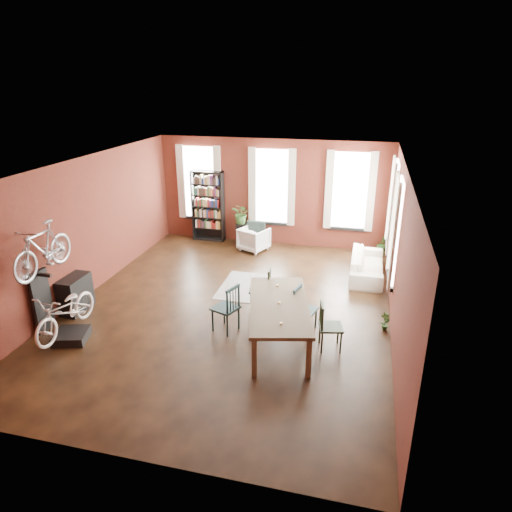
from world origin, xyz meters
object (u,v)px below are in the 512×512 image
(dining_table, at_px, (279,323))
(cream_sofa, at_px, (367,261))
(bike_trainer, at_px, (71,336))
(dining_chair_a, at_px, (225,308))
(bookshelf, at_px, (208,206))
(white_armchair, at_px, (254,238))
(dining_chair_c, at_px, (331,327))
(dining_chair_b, at_px, (260,289))
(console_table, at_px, (75,294))
(dining_chair_d, at_px, (305,310))
(bicycle_floor, at_px, (63,292))
(plant_stand, at_px, (242,234))

(dining_table, xyz_separation_m, cream_sofa, (1.61, 3.69, -0.01))
(bike_trainer, bearing_deg, dining_chair_a, 21.35)
(bookshelf, relative_size, white_armchair, 2.86)
(dining_chair_c, height_order, white_armchair, dining_chair_c)
(dining_chair_b, relative_size, bookshelf, 0.45)
(dining_table, xyz_separation_m, console_table, (-4.62, 0.19, -0.02))
(dining_table, bearing_deg, dining_chair_b, 104.85)
(dining_chair_c, height_order, cream_sofa, dining_chair_c)
(white_armchair, bearing_deg, bike_trainer, 91.92)
(dining_chair_d, bearing_deg, dining_chair_b, 74.04)
(dining_chair_c, xyz_separation_m, bike_trainer, (-4.99, -0.94, -0.38))
(dining_chair_b, distance_m, bicycle_floor, 4.03)
(cream_sofa, xyz_separation_m, bicycle_floor, (-5.64, -4.62, 0.63))
(dining_table, bearing_deg, plant_stand, 99.19)
(dining_chair_b, height_order, console_table, dining_chair_b)
(plant_stand, bearing_deg, bicycle_floor, -106.42)
(bookshelf, xyz_separation_m, white_armchair, (1.62, -0.58, -0.72))
(bookshelf, relative_size, cream_sofa, 1.06)
(dining_chair_d, relative_size, plant_stand, 1.40)
(dining_chair_c, bearing_deg, white_armchair, 16.79)
(dining_chair_a, bearing_deg, dining_chair_b, 175.99)
(dining_chair_a, distance_m, bookshelf, 5.69)
(dining_table, height_order, bike_trainer, dining_table)
(dining_chair_a, bearing_deg, bicycle_floor, -48.33)
(dining_chair_b, xyz_separation_m, dining_chair_c, (1.66, -1.21, -0.03))
(bookshelf, relative_size, bike_trainer, 3.58)
(bicycle_floor, bearing_deg, cream_sofa, 41.08)
(dining_chair_c, distance_m, white_armchair, 5.53)
(dining_table, bearing_deg, cream_sofa, 52.72)
(white_armchair, xyz_separation_m, cream_sofa, (3.33, -1.12, 0.02))
(white_armchair, xyz_separation_m, plant_stand, (-0.50, 0.42, -0.05))
(cream_sofa, bearing_deg, dining_table, 156.43)
(dining_chair_d, relative_size, bike_trainer, 1.51)
(bicycle_floor, bearing_deg, console_table, 119.47)
(dining_table, height_order, bicycle_floor, bicycle_floor)
(plant_stand, xyz_separation_m, bicycle_floor, (-1.82, -6.16, 0.71))
(dining_chair_a, distance_m, dining_chair_b, 1.14)
(dining_chair_c, bearing_deg, dining_chair_a, 72.70)
(console_table, relative_size, plant_stand, 1.21)
(console_table, relative_size, bicycle_floor, 0.46)
(dining_chair_a, bearing_deg, console_table, -69.51)
(dining_chair_c, bearing_deg, dining_chair_b, 41.28)
(bicycle_floor, bearing_deg, bike_trainer, -14.27)
(dining_table, xyz_separation_m, dining_chair_d, (0.43, 0.58, 0.05))
(dining_chair_a, relative_size, dining_chair_c, 1.08)
(dining_chair_a, height_order, dining_chair_c, dining_chair_a)
(dining_chair_d, relative_size, cream_sofa, 0.44)
(white_armchair, xyz_separation_m, console_table, (-2.90, -4.62, 0.02))
(dining_chair_d, height_order, bicycle_floor, bicycle_floor)
(dining_table, height_order, white_armchair, dining_table)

